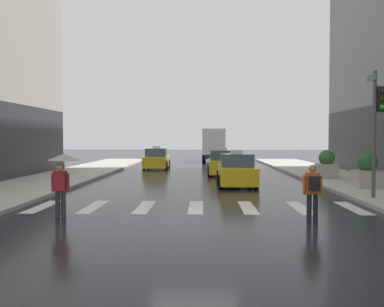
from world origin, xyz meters
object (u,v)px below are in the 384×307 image
box_truck (214,144)px  pedestrian_with_backpack (313,189)px  taxi_lead (236,171)px  pedestrian_with_umbrella (63,168)px  taxi_second (222,164)px  taxi_third (157,159)px  planter_near_corner (367,172)px  planter_mid_block (327,165)px  traffic_light_pole (377,116)px

box_truck → pedestrian_with_backpack: box_truck is taller
taxi_lead → pedestrian_with_umbrella: pedestrian_with_umbrella is taller
taxi_second → pedestrian_with_backpack: taxi_second is taller
taxi_third → planter_near_corner: size_ratio=2.85×
taxi_third → planter_mid_block: 14.25m
taxi_lead → pedestrian_with_backpack: (1.41, -9.61, 0.25)m
traffic_light_pole → taxi_lead: (-4.86, 5.51, -2.53)m
taxi_lead → planter_near_corner: (5.81, -2.21, 0.15)m
box_truck → planter_mid_block: box_truck is taller
traffic_light_pole → taxi_third: 20.35m
taxi_second → taxi_third: size_ratio=1.00×
planter_near_corner → pedestrian_with_backpack: bearing=-120.7°
taxi_second → planter_near_corner: (6.25, -8.58, 0.15)m
pedestrian_with_umbrella → planter_mid_block: pedestrian_with_umbrella is taller
pedestrian_with_backpack → traffic_light_pole: bearing=49.9°
traffic_light_pole → pedestrian_with_backpack: size_ratio=2.91×
pedestrian_with_backpack → planter_mid_block: bearing=72.1°
taxi_second → pedestrian_with_umbrella: size_ratio=2.34×
taxi_second → planter_mid_block: size_ratio=2.84×
taxi_lead → pedestrian_with_backpack: bearing=-81.6°
box_truck → planter_mid_block: size_ratio=4.73×
box_truck → taxi_second: bearing=-89.2°
box_truck → pedestrian_with_backpack: bearing=-86.2°
taxi_third → planter_near_corner: 18.00m
pedestrian_with_backpack → planter_mid_block: size_ratio=1.03×
traffic_light_pole → taxi_third: traffic_light_pole is taller
taxi_third → pedestrian_with_umbrella: 20.93m
taxi_third → box_truck: bearing=63.8°
taxi_lead → taxi_second: size_ratio=1.00×
taxi_second → planter_mid_block: (5.79, -3.83, 0.15)m
box_truck → planter_near_corner: size_ratio=4.73×
planter_near_corner → taxi_lead: bearing=159.2°
pedestrian_with_backpack → planter_near_corner: planter_near_corner is taller
pedestrian_with_umbrella → planter_near_corner: size_ratio=1.21×
taxi_lead → pedestrian_with_umbrella: bearing=-123.2°
taxi_second → box_truck: 15.24m
planter_near_corner → planter_mid_block: same height
pedestrian_with_umbrella → planter_near_corner: pedestrian_with_umbrella is taller
taxi_third → pedestrian_with_backpack: size_ratio=2.76×
planter_mid_block → taxi_third: bearing=139.2°
traffic_light_pole → pedestrian_with_umbrella: 11.49m
box_truck → pedestrian_with_umbrella: (-5.27, -30.63, -0.34)m
pedestrian_with_backpack → pedestrian_with_umbrella: bearing=175.7°
box_truck → pedestrian_with_backpack: (2.07, -31.18, -0.88)m
pedestrian_with_umbrella → box_truck: bearing=80.2°
planter_mid_block → pedestrian_with_umbrella: bearing=-134.2°
pedestrian_with_umbrella → taxi_lead: bearing=56.8°
pedestrian_with_umbrella → planter_near_corner: 13.60m
traffic_light_pole → pedestrian_with_backpack: bearing=-130.1°
taxi_third → pedestrian_with_umbrella: size_ratio=2.35×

